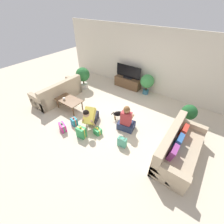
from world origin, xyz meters
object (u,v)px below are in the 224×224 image
tv (128,73)px  potted_plant_back_right (147,82)px  sofa_left (58,93)px  potted_plant_corner_left (83,76)px  gift_box_d (98,131)px  coffee_table (69,101)px  gift_box_c (74,122)px  potted_plant_corner_right (188,115)px  person_sitting (126,121)px  mug (64,99)px  gift_box_a (81,132)px  gift_bag_a (122,142)px  person_kneeling (90,116)px  gift_box_b (63,127)px  tv_console (128,83)px  sofa_right (178,149)px  dog (120,113)px

tv → potted_plant_back_right: bearing=-3.0°
sofa_left → potted_plant_back_right: (2.72, 2.55, 0.28)m
potted_plant_corner_left → gift_box_d: bearing=-37.7°
coffee_table → gift_box_c: 1.00m
potted_plant_corner_right → person_sitting: (-1.51, -1.22, -0.17)m
tv → mug: 3.07m
gift_box_a → gift_bag_a: (1.19, 0.43, -0.03)m
gift_bag_a → coffee_table: bearing=172.6°
coffee_table → tv: bearing=73.1°
person_kneeling → gift_bag_a: size_ratio=2.61×
gift_box_b → gift_box_c: 0.41m
coffee_table → tv_console: size_ratio=0.80×
person_sitting → sofa_right: bearing=166.5°
tv_console → gift_box_b: 3.73m
sofa_right → potted_plant_corner_right: 1.35m
person_kneeling → mug: 1.39m
gift_box_a → mug: bearing=156.4°
potted_plant_back_right → person_sitting: (0.48, -2.41, -0.23)m
gift_box_a → mug: 1.68m
potted_plant_back_right → sofa_left: bearing=-136.9°
coffee_table → gift_box_a: same height
gift_box_a → gift_box_b: size_ratio=1.23×
potted_plant_corner_left → gift_box_c: 2.62m
person_sitting → gift_box_c: 1.74m
gift_box_c → person_kneeling: bearing=36.7°
tv → person_kneeling: tv is taller
potted_plant_corner_right → mug: potted_plant_corner_right is taller
gift_box_c → mug: 1.07m
coffee_table → gift_box_a: (1.39, -0.77, -0.19)m
person_sitting → dog: (-0.45, 0.30, -0.11)m
sofa_left → person_sitting: size_ratio=2.15×
tv_console → gift_bag_a: (1.74, -3.13, -0.08)m
sofa_left → potted_plant_corner_left: potted_plant_corner_left is taller
person_sitting → coffee_table: bearing=-1.6°
potted_plant_corner_right → dog: size_ratio=2.02×
potted_plant_back_right → dog: 2.14m
potted_plant_back_right → dog: bearing=-89.2°
tv_console → person_sitting: 2.85m
potted_plant_corner_right → gift_box_d: size_ratio=3.31×
gift_box_c → gift_box_d: (0.90, 0.15, -0.03)m
coffee_table → gift_bag_a: 2.62m
tv → potted_plant_corner_left: (-1.61, -1.27, -0.11)m
tv → dog: size_ratio=2.94×
gift_box_b → gift_box_a: bearing=13.2°
potted_plant_back_right → gift_box_a: potted_plant_back_right is taller
gift_box_a → dog: bearing=72.0°
potted_plant_corner_right → mug: 4.27m
tv_console → gift_box_d: tv_console is taller
coffee_table → gift_bag_a: (2.59, -0.34, -0.21)m
coffee_table → gift_box_d: 1.77m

